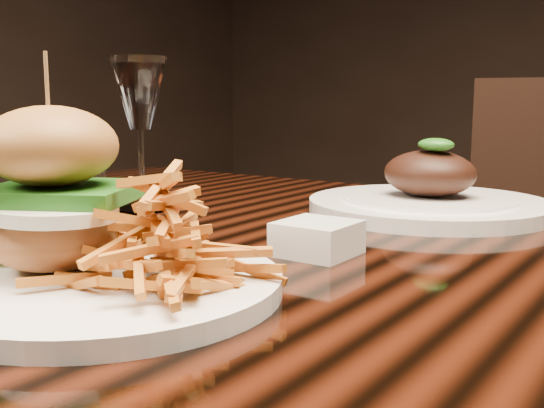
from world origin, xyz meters
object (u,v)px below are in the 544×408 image
Objects in this scene: dining_table at (400,327)px; wine_glass at (139,98)px; far_dish at (429,199)px; burger_plate at (103,230)px.

wine_glass is at bearing 176.20° from dining_table.
far_dish is at bearing 32.34° from wine_glass.
wine_glass reaches higher than burger_plate.
wine_glass is 0.65× the size of far_dish.
burger_plate is 0.50m from far_dish.
dining_table is 5.98× the size of burger_plate.
dining_table is 0.32m from burger_plate.
burger_plate is (-0.13, -0.26, 0.13)m from dining_table.
burger_plate reaches higher than dining_table.
burger_plate reaches higher than far_dish.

